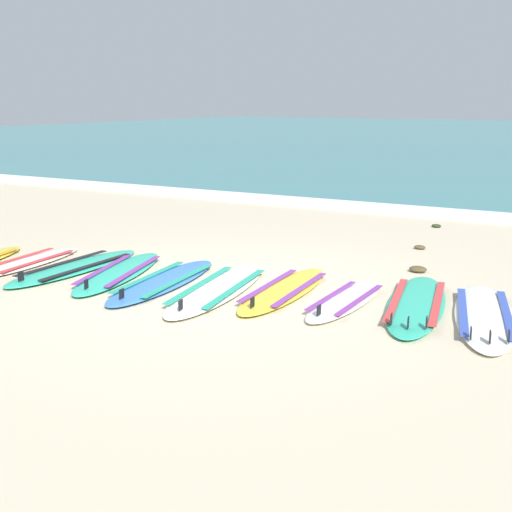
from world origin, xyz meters
TOP-DOWN VIEW (x-y plane):
  - ground_plane at (0.00, 0.00)m, footprint 80.00×80.00m
  - wave_foam_strip at (0.00, 6.80)m, footprint 80.00×0.74m
  - surfboard_1 at (-3.01, -0.17)m, footprint 0.71×2.11m
  - surfboard_2 at (-2.22, -0.07)m, footprint 0.64×2.45m
  - surfboard_3 at (-1.51, 0.01)m, footprint 1.24×2.46m
  - surfboard_4 at (-0.73, -0.07)m, footprint 0.89×2.48m
  - surfboard_5 at (0.06, -0.04)m, footprint 1.05×2.66m
  - surfboard_6 at (0.78, 0.32)m, footprint 0.74×2.33m
  - surfboard_7 at (1.60, 0.26)m, footprint 0.48×1.91m
  - surfboard_8 at (2.34, 0.53)m, footprint 1.12×2.58m
  - surfboard_9 at (3.09, 0.46)m, footprint 1.20×2.54m
  - seaweed_clump_near_shoreline at (1.24, 5.50)m, footprint 0.17×0.14m
  - seaweed_clump_mid_sand at (1.90, 2.09)m, footprint 0.24×0.19m
  - seaweed_clump_by_the_boards at (1.50, 3.54)m, footprint 0.18×0.14m

SIDE VIEW (x-z plane):
  - ground_plane at x=0.00m, z-range 0.00..0.00m
  - seaweed_clump_near_shoreline at x=1.24m, z-range 0.00..0.06m
  - seaweed_clump_by_the_boards at x=1.50m, z-range 0.00..0.06m
  - surfboard_5 at x=0.06m, z-range -0.05..0.13m
  - surfboard_2 at x=-2.22m, z-range -0.05..0.13m
  - surfboard_4 at x=-0.73m, z-range -0.05..0.13m
  - surfboard_3 at x=-1.51m, z-range -0.05..0.13m
  - surfboard_6 at x=0.78m, z-range -0.05..0.13m
  - surfboard_7 at x=1.60m, z-range -0.05..0.13m
  - surfboard_8 at x=2.34m, z-range -0.05..0.13m
  - surfboard_9 at x=3.09m, z-range -0.05..0.13m
  - surfboard_1 at x=-3.01m, z-range -0.05..0.13m
  - seaweed_clump_mid_sand at x=1.90m, z-range 0.00..0.08m
  - wave_foam_strip at x=0.00m, z-range 0.00..0.11m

